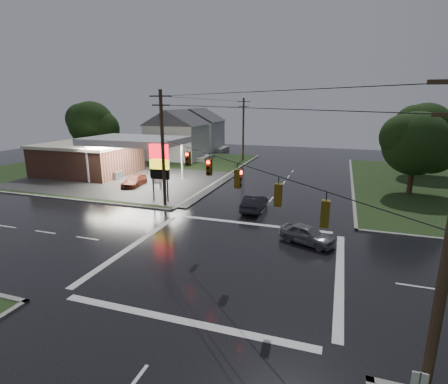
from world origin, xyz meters
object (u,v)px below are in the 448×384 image
(tree_ne_far, at_px, (426,130))
(car_north, at_px, (254,203))
(car_crossing, at_px, (307,234))
(house_near, at_px, (177,134))
(tree_nw_behind, at_px, (92,124))
(utility_pole_nw, at_px, (163,147))
(car_pump, at_px, (134,181))
(utility_pole_se, at_px, (447,258))
(gas_station, at_px, (94,157))
(pylon_sign, at_px, (159,163))
(house_far, at_px, (198,129))
(tree_ne_near, at_px, (417,144))
(utility_pole_n, at_px, (243,129))

(tree_ne_far, relative_size, car_north, 2.15)
(car_crossing, bearing_deg, house_near, 62.10)
(tree_nw_behind, relative_size, car_north, 2.20)
(utility_pole_nw, xyz_separation_m, tree_nw_behind, (-24.34, 20.49, 0.46))
(car_north, bearing_deg, tree_nw_behind, -28.87)
(utility_pole_nw, xyz_separation_m, car_north, (8.70, 1.25, -4.97))
(utility_pole_nw, height_order, car_north, utility_pole_nw)
(car_pump, bearing_deg, utility_pole_se, -50.39)
(gas_station, relative_size, pylon_sign, 4.37)
(house_far, height_order, car_pump, house_far)
(house_far, xyz_separation_m, car_north, (21.15, -37.25, -3.66))
(utility_pole_se, bearing_deg, gas_station, 140.30)
(gas_station, height_order, tree_ne_near, tree_ne_near)
(car_pump, bearing_deg, tree_nw_behind, 132.80)
(utility_pole_nw, height_order, house_far, utility_pole_nw)
(gas_station, xyz_separation_m, house_far, (3.73, 28.30, 1.86))
(utility_pole_nw, relative_size, house_near, 1.00)
(tree_ne_near, height_order, car_crossing, tree_ne_near)
(car_north, bearing_deg, house_far, -59.07)
(tree_ne_far, xyz_separation_m, car_crossing, (-12.47, -29.73, -5.49))
(house_far, height_order, tree_nw_behind, tree_nw_behind)
(car_crossing, bearing_deg, pylon_sign, 90.84)
(house_far, distance_m, car_crossing, 51.34)
(utility_pole_n, height_order, house_far, utility_pole_n)
(car_pump, bearing_deg, tree_ne_far, 21.77)
(utility_pole_se, bearing_deg, car_crossing, 109.31)
(tree_ne_far, height_order, car_north, tree_ne_far)
(utility_pole_se, height_order, utility_pole_n, utility_pole_se)
(house_far, relative_size, car_crossing, 2.74)
(utility_pole_nw, bearing_deg, utility_pole_n, 90.00)
(car_crossing, height_order, car_pump, car_crossing)
(utility_pole_nw, distance_m, utility_pole_se, 26.87)
(tree_ne_near, height_order, tree_ne_far, tree_ne_far)
(utility_pole_n, relative_size, car_north, 2.31)
(car_crossing, relative_size, car_pump, 0.89)
(tree_ne_near, distance_m, car_crossing, 20.68)
(pylon_sign, height_order, car_north, pylon_sign)
(tree_ne_near, height_order, car_north, tree_ne_near)
(car_crossing, bearing_deg, utility_pole_n, 45.98)
(utility_pole_n, xyz_separation_m, tree_ne_far, (26.65, -4.01, 0.71))
(tree_ne_far, distance_m, car_crossing, 32.71)
(utility_pole_nw, xyz_separation_m, house_far, (-12.45, 38.50, -1.32))
(tree_ne_far, bearing_deg, gas_station, -161.54)
(gas_station, relative_size, house_far, 2.37)
(utility_pole_nw, relative_size, car_crossing, 2.73)
(utility_pole_se, height_order, house_far, utility_pole_se)
(gas_station, bearing_deg, utility_pole_se, -39.70)
(utility_pole_n, height_order, car_north, utility_pole_n)
(gas_station, distance_m, utility_pole_nw, 19.38)
(utility_pole_se, relative_size, tree_nw_behind, 1.10)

